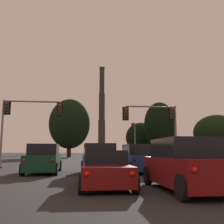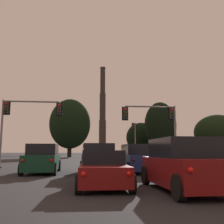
{
  "view_description": "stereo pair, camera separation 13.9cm",
  "coord_description": "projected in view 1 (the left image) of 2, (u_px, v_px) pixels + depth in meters",
  "views": [
    {
      "loc": [
        -0.62,
        -1.69,
        1.38
      ],
      "look_at": [
        2.97,
        34.03,
        6.81
      ],
      "focal_mm": 42.0,
      "sensor_mm": 36.0,
      "label": 1
    },
    {
      "loc": [
        -0.48,
        -1.71,
        1.38
      ],
      "look_at": [
        2.97,
        34.03,
        6.81
      ],
      "focal_mm": 42.0,
      "sensor_mm": 36.0,
      "label": 2
    }
  ],
  "objects": [
    {
      "name": "smokestack",
      "position": [
        102.0,
        119.0,
        179.23
      ],
      "size": [
        7.65,
        7.65,
        60.12
      ],
      "color": "#2B2722",
      "rests_on": "ground_plane"
    },
    {
      "name": "treeline_far_right",
      "position": [
        160.0,
        126.0,
        66.83
      ],
      "size": [
        8.09,
        7.28,
        13.97
      ],
      "color": "black",
      "rests_on": "ground_plane"
    },
    {
      "name": "sedan_center_lane_second",
      "position": [
        105.0,
        169.0,
        10.58
      ],
      "size": [
        2.04,
        4.73,
        1.43
      ],
      "rotation": [
        0.0,
        0.0,
        -0.01
      ],
      "color": "maroon",
      "rests_on": "ground_plane"
    },
    {
      "name": "traffic_light_far_right",
      "position": [
        134.0,
        135.0,
        46.27
      ],
      "size": [
        0.78,
        0.5,
        6.46
      ],
      "color": "slate",
      "rests_on": "ground_plane"
    },
    {
      "name": "suv_left_lane_front",
      "position": [
        44.0,
        159.0,
        17.02
      ],
      "size": [
        2.25,
        4.96,
        1.86
      ],
      "rotation": [
        0.0,
        0.0,
        0.03
      ],
      "color": "#0F3823",
      "rests_on": "ground_plane"
    },
    {
      "name": "treeline_center_right",
      "position": [
        216.0,
        133.0,
        72.89
      ],
      "size": [
        12.56,
        11.3,
        11.6
      ],
      "color": "black",
      "rests_on": "ground_plane"
    },
    {
      "name": "treeline_left_mid",
      "position": [
        141.0,
        138.0,
        74.93
      ],
      "size": [
        8.73,
        7.86,
        9.63
      ],
      "color": "black",
      "rests_on": "ground_plane"
    },
    {
      "name": "suv_right_lane_second",
      "position": [
        186.0,
        165.0,
        9.45
      ],
      "size": [
        2.18,
        4.94,
        1.86
      ],
      "rotation": [
        0.0,
        0.0,
        0.02
      ],
      "color": "maroon",
      "rests_on": "ground_plane"
    },
    {
      "name": "traffic_light_overhead_left",
      "position": [
        23.0,
        116.0,
        22.88
      ],
      "size": [
        5.34,
        0.5,
        5.86
      ],
      "color": "slate",
      "rests_on": "ground_plane"
    },
    {
      "name": "traffic_light_overhead_right",
      "position": [
        158.0,
        120.0,
        23.66
      ],
      "size": [
        5.04,
        0.5,
        5.51
      ],
      "color": "slate",
      "rests_on": "ground_plane"
    },
    {
      "name": "suv_right_lane_front",
      "position": [
        139.0,
        159.0,
        17.54
      ],
      "size": [
        2.2,
        4.94,
        1.86
      ],
      "rotation": [
        0.0,
        0.0,
        0.02
      ],
      "color": "navy",
      "rests_on": "ground_plane"
    },
    {
      "name": "suv_center_lane_front",
      "position": [
        99.0,
        159.0,
        16.08
      ],
      "size": [
        2.25,
        4.96,
        1.86
      ],
      "rotation": [
        0.0,
        0.0,
        0.03
      ],
      "color": "navy",
      "rests_on": "ground_plane"
    },
    {
      "name": "treeline_far_left",
      "position": [
        70.0,
        124.0,
        64.03
      ],
      "size": [
        9.98,
        8.99,
        14.19
      ],
      "color": "black",
      "rests_on": "ground_plane"
    }
  ]
}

